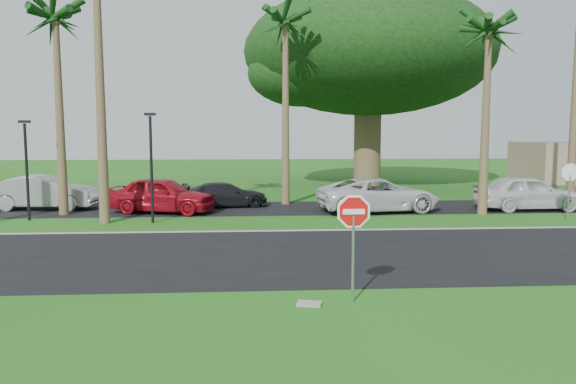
# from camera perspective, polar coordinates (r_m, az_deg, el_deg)

# --- Properties ---
(ground) EXTENTS (120.00, 120.00, 0.00)m
(ground) POSITION_cam_1_polar(r_m,az_deg,el_deg) (15.99, 2.85, -7.91)
(ground) COLOR #1D5415
(ground) RESTS_ON ground
(road) EXTENTS (120.00, 8.00, 0.02)m
(road) POSITION_cam_1_polar(r_m,az_deg,el_deg) (17.92, 2.11, -6.31)
(road) COLOR black
(road) RESTS_ON ground
(parking_strip) EXTENTS (120.00, 5.00, 0.02)m
(parking_strip) POSITION_cam_1_polar(r_m,az_deg,el_deg) (28.22, -0.06, -1.65)
(parking_strip) COLOR black
(parking_strip) RESTS_ON ground
(curb) EXTENTS (120.00, 0.12, 0.06)m
(curb) POSITION_cam_1_polar(r_m,az_deg,el_deg) (21.87, 1.03, -3.94)
(curb) COLOR gray
(curb) RESTS_ON ground
(stop_sign_near) EXTENTS (1.05, 0.07, 2.62)m
(stop_sign_near) POSITION_cam_1_polar(r_m,az_deg,el_deg) (12.78, 6.67, -3.42)
(stop_sign_near) COLOR gray
(stop_sign_near) RESTS_ON ground
(stop_sign_far) EXTENTS (1.05, 0.07, 2.62)m
(stop_sign_far) POSITION_cam_1_polar(r_m,az_deg,el_deg) (27.24, 26.70, 1.12)
(stop_sign_far) COLOR gray
(stop_sign_far) RESTS_ON ground
(palm_left_mid) EXTENTS (5.00, 5.00, 10.00)m
(palm_left_mid) POSITION_cam_1_polar(r_m,az_deg,el_deg) (28.19, -22.54, 15.56)
(palm_left_mid) COLOR brown
(palm_left_mid) RESTS_ON ground
(palm_center) EXTENTS (5.00, 5.00, 10.50)m
(palm_center) POSITION_cam_1_polar(r_m,az_deg,el_deg) (29.91, -0.25, 16.42)
(palm_center) COLOR brown
(palm_center) RESTS_ON ground
(palm_right_near) EXTENTS (5.00, 5.00, 9.50)m
(palm_right_near) POSITION_cam_1_polar(r_m,az_deg,el_deg) (27.92, 19.73, 14.75)
(palm_right_near) COLOR brown
(palm_right_near) RESTS_ON ground
(canopy_tree) EXTENTS (16.50, 16.50, 13.12)m
(canopy_tree) POSITION_cam_1_polar(r_m,az_deg,el_deg) (38.52, 8.20, 13.76)
(canopy_tree) COLOR brown
(canopy_tree) RESTS_ON ground
(streetlight_left) EXTENTS (0.45, 0.25, 4.34)m
(streetlight_left) POSITION_cam_1_polar(r_m,az_deg,el_deg) (26.75, -25.03, 2.67)
(streetlight_left) COLOR black
(streetlight_left) RESTS_ON ground
(streetlight_right) EXTENTS (0.45, 0.25, 4.64)m
(streetlight_right) POSITION_cam_1_polar(r_m,az_deg,el_deg) (24.29, -13.73, 3.14)
(streetlight_right) COLOR black
(streetlight_right) RESTS_ON ground
(car_silver) EXTENTS (5.14, 1.94, 1.68)m
(car_silver) POSITION_cam_1_polar(r_m,az_deg,el_deg) (30.19, -23.49, -0.07)
(car_silver) COLOR #B2B5B9
(car_silver) RESTS_ON ground
(car_red) EXTENTS (5.34, 3.21, 1.70)m
(car_red) POSITION_cam_1_polar(r_m,az_deg,el_deg) (27.19, -12.66, -0.32)
(car_red) COLOR #9F0D1A
(car_red) RESTS_ON ground
(car_dark) EXTENTS (4.56, 2.58, 1.24)m
(car_dark) POSITION_cam_1_polar(r_m,az_deg,el_deg) (28.75, -6.37, -0.31)
(car_dark) COLOR black
(car_dark) RESTS_ON ground
(car_minivan) EXTENTS (6.20, 3.58, 1.62)m
(car_minivan) POSITION_cam_1_polar(r_m,az_deg,el_deg) (27.23, 9.19, -0.32)
(car_minivan) COLOR silver
(car_minivan) RESTS_ON ground
(car_pickup) EXTENTS (5.05, 2.10, 1.71)m
(car_pickup) POSITION_cam_1_polar(r_m,az_deg,el_deg) (29.79, 23.16, -0.10)
(car_pickup) COLOR silver
(car_pickup) RESTS_ON ground
(utility_slab) EXTENTS (0.62, 0.48, 0.06)m
(utility_slab) POSITION_cam_1_polar(r_m,az_deg,el_deg) (12.91, 2.17, -11.27)
(utility_slab) COLOR gray
(utility_slab) RESTS_ON ground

